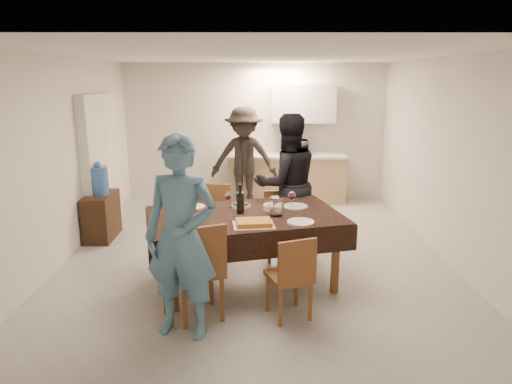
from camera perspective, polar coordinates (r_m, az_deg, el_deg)
floor at (r=6.30m, az=-0.03°, el=-7.61°), size 5.00×6.00×0.02m
ceiling at (r=5.85m, az=-0.03°, el=16.74°), size 5.00×6.00×0.02m
wall_back at (r=8.91m, az=-0.12°, el=7.51°), size 5.00×0.02×2.60m
wall_front at (r=3.03m, az=0.23°, el=-5.95°), size 5.00×0.02×2.60m
wall_left at (r=6.43m, az=-22.95°, el=3.76°), size 0.02×6.00×2.60m
wall_right at (r=6.45m, az=22.81°, el=3.81°), size 0.02×6.00×2.60m
stub_partition at (r=7.55m, az=-18.80°, el=3.61°), size 0.15×1.40×2.10m
kitchen_base_cabinet at (r=8.76m, az=3.82°, el=1.59°), size 2.20×0.60×0.86m
kitchen_worktop at (r=8.67m, az=3.87°, el=4.53°), size 2.24×0.64×0.05m
upper_cabinet at (r=8.73m, az=5.91°, el=10.93°), size 1.20×0.34×0.70m
dining_table at (r=5.15m, az=-1.41°, el=-3.24°), size 2.38×1.73×0.84m
chair_near_left at (r=4.45m, az=-7.47°, el=-8.73°), size 0.60×0.61×0.55m
chair_near_right at (r=4.48m, az=4.25°, el=-9.71°), size 0.51×0.52×0.47m
chair_far_left at (r=5.87m, az=-5.68°, el=-3.22°), size 0.49×0.49×0.52m
chair_far_right at (r=5.87m, az=3.13°, el=-3.68°), size 0.44×0.44×0.48m
console at (r=7.14m, az=-18.71°, el=-2.88°), size 0.36×0.73×0.67m
water_jug at (r=7.00m, az=-19.06°, el=1.35°), size 0.27×0.27×0.41m
wine_bottle at (r=5.14m, az=-1.97°, el=-0.86°), size 0.08×0.08×0.34m
water_pitcher at (r=5.07m, az=2.53°, el=-1.84°), size 0.14×0.14×0.21m
savoury_tart at (r=4.77m, az=-0.30°, el=-3.87°), size 0.46×0.36×0.05m
salad_bowl at (r=5.31m, az=1.86°, el=-1.91°), size 0.17×0.17×0.07m
mushroom_dish at (r=5.40m, az=-1.89°, el=-1.78°), size 0.21×0.21×0.04m
wine_glass_a at (r=4.92m, az=-7.90°, el=-2.68°), size 0.08×0.08×0.18m
wine_glass_b at (r=5.37m, az=4.51°, el=-0.96°), size 0.09×0.09×0.21m
wine_glass_c at (r=5.41m, az=-3.48°, el=-0.93°), size 0.09×0.09×0.19m
plate_near_left at (r=4.90m, az=-8.53°, el=-3.76°), size 0.27×0.27×0.02m
plate_near_right at (r=4.88m, az=5.60°, el=-3.75°), size 0.29×0.29×0.02m
plate_far_left at (r=5.47m, az=-7.66°, el=-1.82°), size 0.25×0.25×0.01m
plate_far_right at (r=5.45m, az=4.97°, el=-1.80°), size 0.29×0.29×0.02m
microwave at (r=8.66m, az=4.81°, el=5.59°), size 0.50×0.34×0.28m
person_near at (r=4.16m, az=-9.33°, el=-5.67°), size 0.78×0.60×1.89m
person_far at (r=6.14m, az=3.90°, el=1.00°), size 1.08×0.95×1.88m
person_kitchen at (r=8.20m, az=-1.50°, el=4.22°), size 1.18×0.68×1.83m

